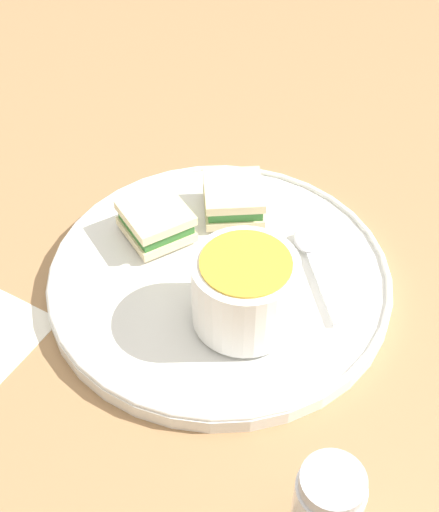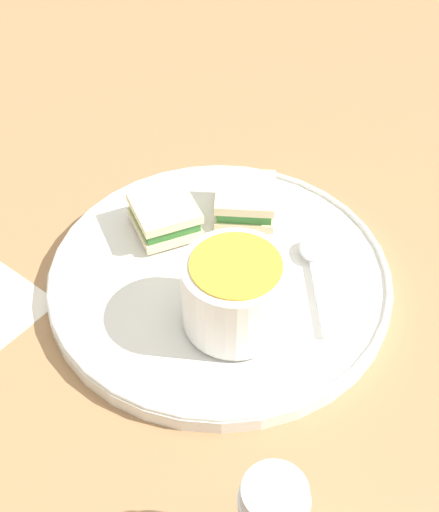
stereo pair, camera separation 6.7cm
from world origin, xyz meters
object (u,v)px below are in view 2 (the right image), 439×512
Objects in this scene: sandwich_half_near at (245,200)px; sandwich_half_far at (165,215)px; spoon at (312,257)px; soup_bowl at (235,292)px.

sandwich_half_far is (0.08, 0.04, 0.00)m from sandwich_half_near.
spoon is 1.42× the size of sandwich_half_far.
sandwich_half_near is at bearing -153.60° from sandwich_half_far.
spoon is at bearing 172.71° from sandwich_half_far.
sandwich_half_near and sandwich_half_far have the same top height.
soup_bowl is at bearing 95.60° from sandwich_half_near.
sandwich_half_far is at bearing -49.74° from soup_bowl.
soup_bowl reaches higher than spoon.
sandwich_half_far is at bearing 69.56° from spoon.
sandwich_half_far reaches higher than spoon.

